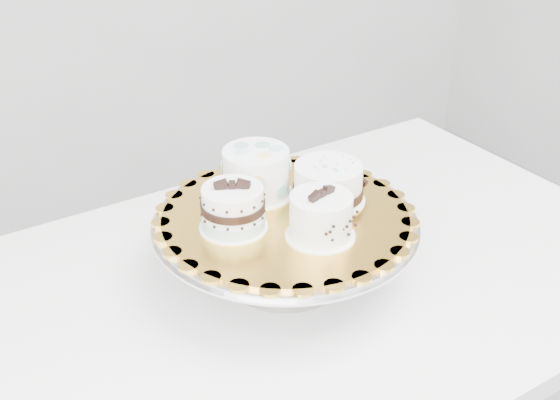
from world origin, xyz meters
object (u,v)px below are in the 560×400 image
table (316,309)px  cake_ribbon (329,184)px  cake_stand (285,236)px  cake_board (285,216)px  cake_banded (233,209)px  cake_swirl (321,218)px  cake_dots (256,172)px

table → cake_ribbon: size_ratio=8.17×
cake_stand → cake_ribbon: cake_ribbon is taller
cake_stand → cake_board: bearing=0.0°
cake_board → cake_banded: cake_banded is taller
cake_swirl → table: bearing=42.7°
table → cake_ribbon: 0.23m
cake_board → cake_swirl: 0.09m
cake_stand → cake_ribbon: size_ratio=2.96×
cake_ribbon → cake_board: bearing=158.8°
cake_board → cake_dots: (-0.01, 0.08, 0.04)m
table → cake_banded: size_ratio=9.24×
table → cake_dots: bearing=127.1°
cake_dots → cake_board: bearing=-77.0°
table → cake_dots: (-0.06, 0.08, 0.24)m
table → cake_swirl: (-0.05, -0.07, 0.24)m
cake_ribbon → cake_dots: bearing=116.1°
cake_swirl → cake_ribbon: (0.07, 0.08, -0.00)m
cake_banded → cake_dots: cake_banded is taller
cake_stand → cake_board: cake_board is taller
cake_banded → cake_swirl: bearing=-13.9°
table → cake_board: bearing=174.0°
cake_swirl → cake_ribbon: bearing=35.2°
cake_board → cake_ribbon: 0.09m
cake_stand → cake_board: 0.04m
cake_dots → cake_swirl: bearing=-75.5°
cake_board → cake_swirl: (0.01, -0.08, 0.03)m
cake_ribbon → cake_stand: bearing=158.8°
cake_dots → cake_ribbon: (0.09, -0.08, -0.01)m
cake_dots → cake_stand: bearing=-77.0°
cake_board → table: bearing=-5.6°
table → cake_board: size_ratio=2.99×
table → cake_swirl: cake_swirl is taller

